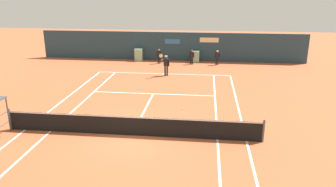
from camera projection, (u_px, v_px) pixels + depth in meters
name	position (u px, v px, depth m)	size (l,w,h in m)	color
ground_plane	(134.00, 130.00, 16.02)	(80.00, 80.00, 0.01)	#B25633
tennis_net	(131.00, 125.00, 15.32)	(12.10, 0.10, 1.07)	#4C4C51
sponsor_back_wall	(170.00, 47.00, 31.13)	(25.00, 1.02, 2.66)	#233D4C
player_on_baseline	(166.00, 64.00, 25.68)	(0.75, 0.66, 1.82)	black
ball_kid_centre_post	(192.00, 56.00, 29.59)	(0.44, 0.18, 1.33)	black
ball_kid_right_post	(159.00, 55.00, 29.92)	(0.45, 0.20, 1.35)	black
ball_kid_left_post	(217.00, 57.00, 29.34)	(0.44, 0.19, 1.33)	black
tennis_ball_mid_court	(79.00, 108.00, 18.89)	(0.07, 0.07, 0.07)	#CCE033
tennis_ball_by_sideline	(113.00, 121.00, 17.09)	(0.07, 0.07, 0.07)	#CCE033
tennis_ball_near_service_line	(183.00, 109.00, 18.78)	(0.07, 0.07, 0.07)	#CCE033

